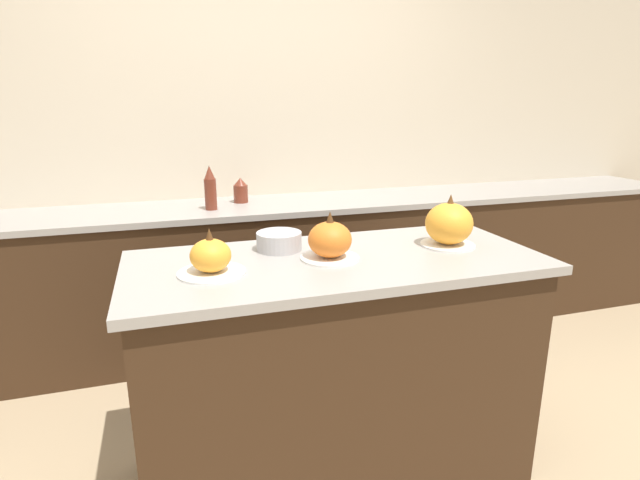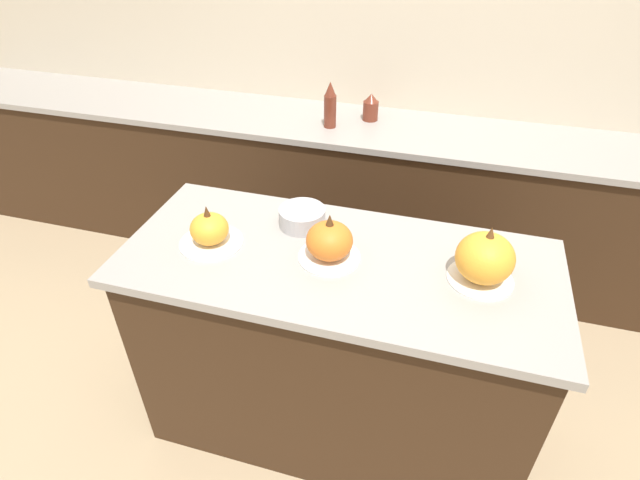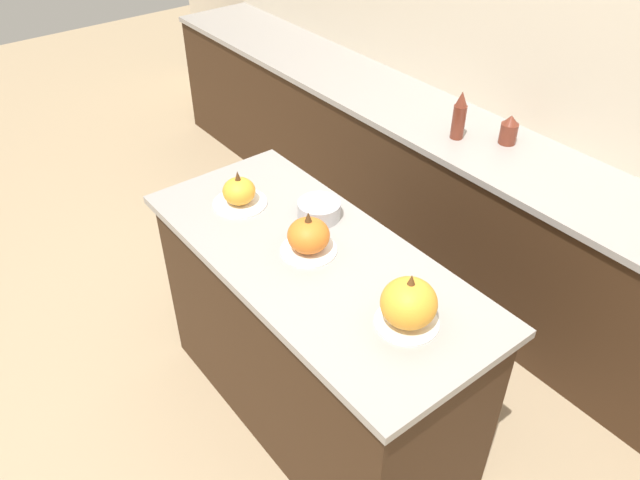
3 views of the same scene
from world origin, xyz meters
name	(u,v)px [view 2 (image 2 of 3)]	position (x,y,z in m)	size (l,w,h in m)	color
ground_plane	(333,419)	(0.00, 0.00, 0.00)	(12.00, 12.00, 0.00)	tan
wall_back	(408,51)	(0.00, 1.62, 1.25)	(8.00, 0.06, 2.50)	beige
kitchen_island	(335,350)	(0.00, 0.00, 0.48)	(1.57, 0.69, 0.96)	#382314
back_counter	(388,198)	(0.00, 1.29, 0.46)	(6.00, 0.60, 0.92)	#382314
pumpkin_cake_left	(210,231)	(-0.47, -0.04, 1.01)	(0.23, 0.23, 0.16)	white
pumpkin_cake_center	(329,242)	(-0.03, 0.00, 1.03)	(0.22, 0.22, 0.18)	white
pumpkin_cake_right	(485,259)	(0.49, 0.02, 1.04)	(0.22, 0.22, 0.22)	white
bottle_tall	(330,106)	(-0.35, 1.21, 1.04)	(0.07, 0.07, 0.26)	maroon
bottle_short	(371,107)	(-0.16, 1.37, 0.99)	(0.09, 0.09, 0.15)	maroon
mixing_bowl	(302,217)	(-0.19, 0.17, 0.99)	(0.18, 0.18, 0.07)	#ADADB2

